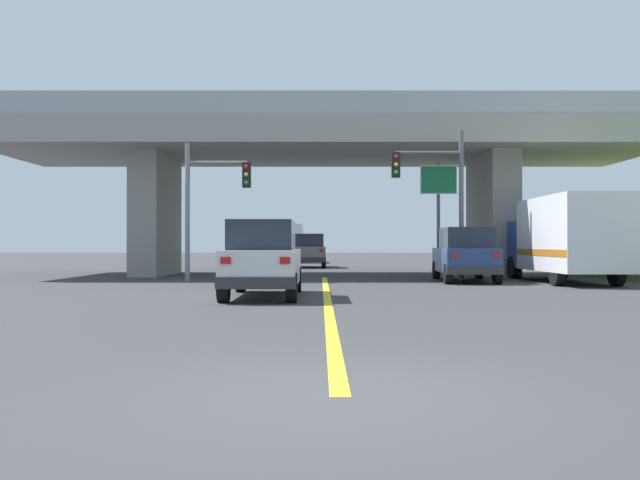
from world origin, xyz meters
name	(u,v)px	position (x,y,z in m)	size (l,w,h in m)	color
ground	(322,275)	(0.00, 24.42, 0.00)	(160.00, 160.00, 0.00)	#353538
overpass_bridge	(322,157)	(0.00, 24.42, 5.42)	(29.24, 8.52, 7.49)	gray
lane_divider_stripe	(325,299)	(0.00, 10.99, 0.00)	(0.20, 21.97, 0.01)	yellow
suv_lead	(262,259)	(-1.69, 11.58, 1.01)	(1.90, 4.66, 2.02)	silver
suv_crossing	(463,255)	(5.28, 18.98, 1.01)	(2.22, 4.86, 2.02)	navy
box_truck	(562,238)	(8.78, 18.33, 1.63)	(2.33, 7.42, 3.09)	navy
sedan_oncoming	(308,251)	(-0.81, 34.18, 1.01)	(1.94, 4.75, 2.02)	slate
traffic_signal_nearside	(437,188)	(4.36, 19.44, 3.58)	(2.77, 0.36, 5.80)	#56595E
traffic_signal_farside	(207,195)	(-4.41, 19.25, 3.28)	(2.51, 0.36, 5.25)	slate
highway_sign	(437,192)	(4.80, 21.85, 3.59)	(1.55, 0.17, 4.88)	#56595E
semi_truck_distant	(286,242)	(-2.71, 45.83, 1.55)	(2.33, 7.24, 2.89)	navy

